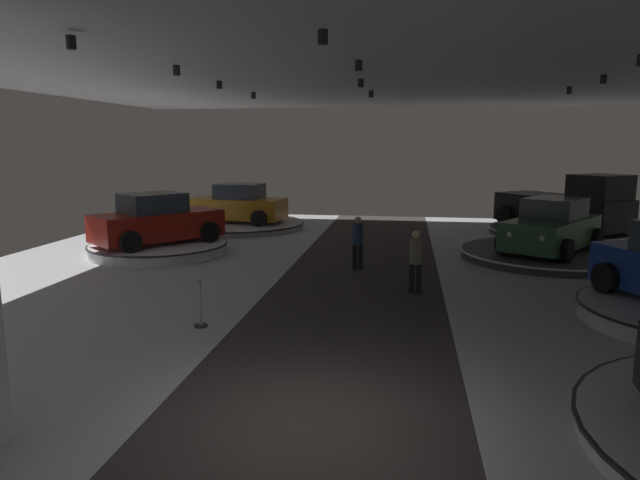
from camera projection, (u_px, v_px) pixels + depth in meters
ground at (307, 427)px, 7.49m from camera, size 24.00×44.00×0.06m
display_platform_far_left at (159, 248)px, 19.11m from camera, size 4.64×4.64×0.37m
display_car_far_left at (157, 221)px, 18.93m from camera, size 4.02×4.41×1.71m
display_platform_far_right at (550, 254)px, 18.25m from camera, size 5.73×5.73×0.27m
display_car_far_right at (552, 227)px, 18.12m from camera, size 3.82×4.50×1.71m
display_platform_deep_left at (237, 224)px, 24.96m from camera, size 5.94×5.94×0.26m
display_car_deep_left at (237, 205)px, 24.81m from camera, size 4.38×2.61×1.71m
display_platform_deep_right at (559, 231)px, 23.30m from camera, size 5.68×5.68×0.23m
pickup_truck_deep_right at (568, 207)px, 22.84m from camera, size 4.91×5.48×2.30m
visitor_walking_near at (416, 258)px, 13.96m from camera, size 0.32×0.32×1.59m
visitor_walking_far at (358, 239)px, 16.59m from camera, size 0.32×0.32×1.59m
stanchion_a at (200, 309)px, 11.46m from camera, size 0.28×0.28×1.01m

